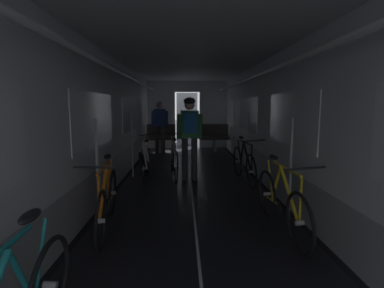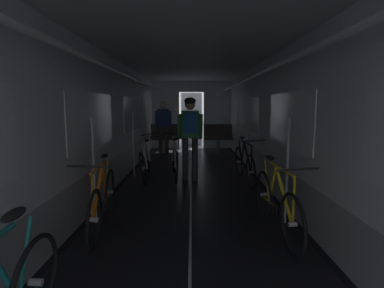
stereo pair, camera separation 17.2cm
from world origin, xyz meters
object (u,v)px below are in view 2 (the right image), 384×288
object	(u,v)px
bicycle_yellow	(277,203)
bicycle_silver_in_aisle	(176,160)
bicycle_orange	(104,200)
person_standing_near_bench	(165,124)
bicycle_white	(147,161)
bench_seat_far_right	(219,135)
bench_seat_far_left	(166,135)
bicycle_black	(246,164)
person_cyclist_aisle	(191,130)

from	to	relation	value
bicycle_yellow	bicycle_silver_in_aisle	bearing A→B (deg)	116.41
bicycle_orange	person_standing_near_bench	bearing A→B (deg)	87.96
bicycle_orange	bicycle_yellow	world-z (taller)	same
bicycle_white	bicycle_orange	bearing A→B (deg)	-92.74
bench_seat_far_right	bicycle_orange	xyz separation A→B (m)	(-2.00, -6.18, -0.18)
bicycle_yellow	person_standing_near_bench	size ratio (longest dim) A/B	1.00
bench_seat_far_left	bicycle_silver_in_aisle	bearing A→B (deg)	-81.07
bicycle_orange	bicycle_yellow	xyz separation A→B (m)	(2.15, -0.12, 0.00)
bicycle_black	person_standing_near_bench	bearing A→B (deg)	119.31
bicycle_white	person_standing_near_bench	xyz separation A→B (m)	(0.08, 3.21, 0.60)
person_cyclist_aisle	person_standing_near_bench	size ratio (longest dim) A/B	1.03
bicycle_black	bicycle_silver_in_aisle	xyz separation A→B (m)	(-1.44, 0.43, 0.00)
bench_seat_far_right	bicycle_orange	world-z (taller)	bench_seat_far_right
bench_seat_far_left	bicycle_white	world-z (taller)	bicycle_white
bench_seat_far_left	bicycle_black	bearing A→B (deg)	-63.07
bench_seat_far_left	bicycle_yellow	size ratio (longest dim) A/B	0.58
bicycle_orange	person_cyclist_aisle	size ratio (longest dim) A/B	0.98
bench_seat_far_right	bicycle_white	distance (m)	4.05
bicycle_yellow	person_cyclist_aisle	xyz separation A→B (m)	(-1.07, 2.56, 0.69)
person_cyclist_aisle	bicycle_black	bearing A→B (deg)	-8.53
bench_seat_far_left	bicycle_white	xyz separation A→B (m)	(-0.08, -3.59, -0.19)
bicycle_silver_in_aisle	bicycle_orange	bearing A→B (deg)	-105.58
bicycle_orange	bicycle_yellow	distance (m)	2.16
bicycle_black	bench_seat_far_left	bearing A→B (deg)	116.93
bicycle_orange	bicycle_white	xyz separation A→B (m)	(0.12, 2.60, -0.00)
bicycle_orange	person_cyclist_aisle	distance (m)	2.75
bicycle_silver_in_aisle	person_standing_near_bench	size ratio (longest dim) A/B	1.00
bench_seat_far_right	bicycle_black	distance (m)	3.92
bench_seat_far_left	bicycle_silver_in_aisle	size ratio (longest dim) A/B	0.58
bicycle_black	bicycle_silver_in_aisle	distance (m)	1.50
bicycle_white	person_cyclist_aisle	bearing A→B (deg)	-9.65
bicycle_silver_in_aisle	bicycle_yellow	bearing A→B (deg)	-63.59
bicycle_orange	person_standing_near_bench	size ratio (longest dim) A/B	1.00
bicycle_black	bicycle_yellow	world-z (taller)	bicycle_black
bicycle_orange	person_standing_near_bench	world-z (taller)	person_standing_near_bench
bicycle_black	bicycle_yellow	distance (m)	2.39
bench_seat_far_left	bicycle_silver_in_aisle	world-z (taller)	bench_seat_far_left
bicycle_silver_in_aisle	bicycle_black	bearing A→B (deg)	-16.61
bicycle_orange	bicycle_white	size ratio (longest dim) A/B	1.00
bicycle_orange	person_standing_near_bench	distance (m)	5.84
bench_seat_far_right	person_cyclist_aisle	bearing A→B (deg)	-103.75
bicycle_yellow	person_standing_near_bench	bearing A→B (deg)	108.17
bicycle_silver_in_aisle	person_standing_near_bench	xyz separation A→B (m)	(-0.55, 3.11, 0.59)
bicycle_white	person_standing_near_bench	size ratio (longest dim) A/B	1.01
bench_seat_far_left	bicycle_yellow	distance (m)	6.60
bench_seat_far_right	bicycle_silver_in_aisle	world-z (taller)	bench_seat_far_right
bicycle_yellow	bicycle_black	bearing A→B (deg)	89.02
bench_seat_far_left	bicycle_orange	bearing A→B (deg)	-91.89
bench_seat_far_left	bench_seat_far_right	bearing A→B (deg)	0.00
bench_seat_far_left	person_cyclist_aisle	distance (m)	3.88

